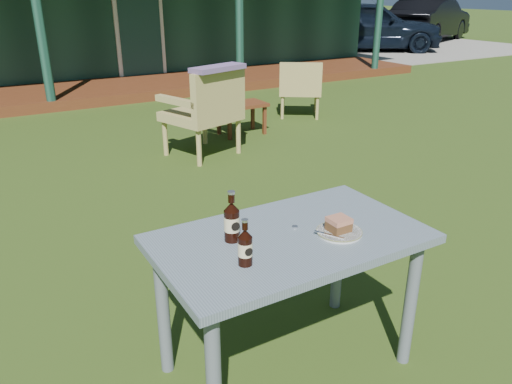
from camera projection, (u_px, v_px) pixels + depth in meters
ground at (169, 236)px, 3.76m from camera, size 80.00×80.00×0.00m
gravel_strip at (388, 48)px, 15.46m from camera, size 9.00×6.00×0.02m
car_near at (367, 26)px, 14.60m from camera, size 4.50×3.64×1.44m
car_far at (430, 20)px, 17.40m from camera, size 4.62×3.04×1.44m
cafe_table at (290, 255)px, 2.24m from camera, size 1.20×0.70×0.72m
plate at (339, 232)px, 2.21m from camera, size 0.20×0.20×0.01m
cake_slice at (339, 224)px, 2.20m from camera, size 0.09×0.09×0.06m
fork at (329, 235)px, 2.17m from camera, size 0.08×0.13×0.00m
cola_bottle_near at (232, 221)px, 2.12m from camera, size 0.07×0.07×0.23m
cola_bottle_far at (245, 247)px, 1.94m from camera, size 0.06×0.06×0.20m
bottle_cap at (295, 227)px, 2.27m from camera, size 0.03×0.03×0.01m
armchair_left at (207, 108)px, 5.36m from camera, size 0.88×0.85×0.95m
armchair_right at (300, 86)px, 7.09m from camera, size 0.79×0.78×0.79m
floral_throw at (218, 68)px, 5.08m from camera, size 0.66×0.40×0.05m
side_table at (241, 108)px, 6.27m from camera, size 0.60×0.40×0.40m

